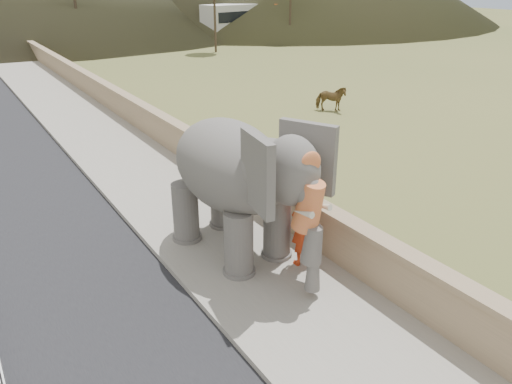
# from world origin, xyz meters

# --- Properties ---
(ground) EXTENTS (160.00, 160.00, 0.00)m
(ground) POSITION_xyz_m (0.00, 0.00, 0.00)
(ground) COLOR olive
(ground) RESTS_ON ground
(walkway) EXTENTS (3.00, 120.00, 0.15)m
(walkway) POSITION_xyz_m (0.00, 10.00, 0.07)
(walkway) COLOR #9E9687
(walkway) RESTS_ON ground
(parapet) EXTENTS (0.30, 120.00, 1.10)m
(parapet) POSITION_xyz_m (1.65, 10.00, 0.55)
(parapet) COLOR tan
(parapet) RESTS_ON ground
(cow) EXTENTS (1.39, 1.38, 1.14)m
(cow) POSITION_xyz_m (9.98, 9.87, 0.57)
(cow) COLOR brown
(cow) RESTS_ON ground
(distant_car) EXTENTS (4.46, 2.40, 1.44)m
(distant_car) POSITION_xyz_m (16.20, 36.51, 0.72)
(distant_car) COLOR #AAA9B0
(distant_car) RESTS_ON ground
(bus_white) EXTENTS (11.26, 4.24, 3.10)m
(bus_white) POSITION_xyz_m (22.32, 35.77, 1.55)
(bus_white) COLOR silver
(bus_white) RESTS_ON ground
(bus_orange) EXTENTS (11.26, 4.26, 3.10)m
(bus_orange) POSITION_xyz_m (28.68, 33.65, 1.55)
(bus_orange) COLOR #C05922
(bus_orange) RESTS_ON ground
(elephant_and_man) EXTENTS (2.68, 4.43, 3.02)m
(elephant_and_man) POSITION_xyz_m (0.02, 1.48, 1.65)
(elephant_and_man) COLOR slate
(elephant_and_man) RESTS_ON ground
(trees) EXTENTS (48.59, 43.32, 9.76)m
(trees) POSITION_xyz_m (1.05, 27.78, 4.00)
(trees) COLOR #473828
(trees) RESTS_ON ground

